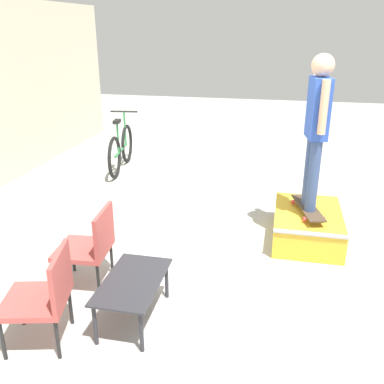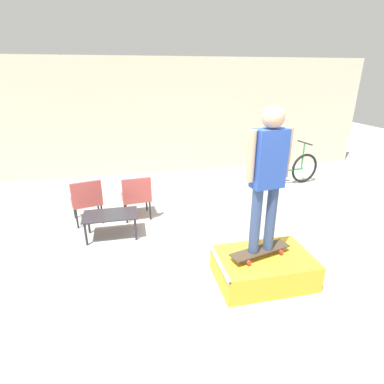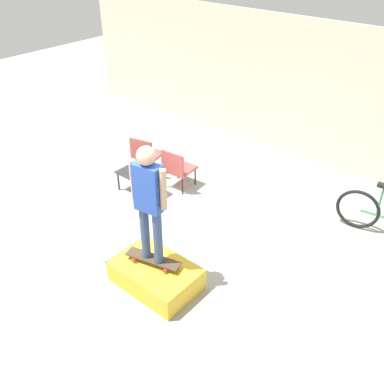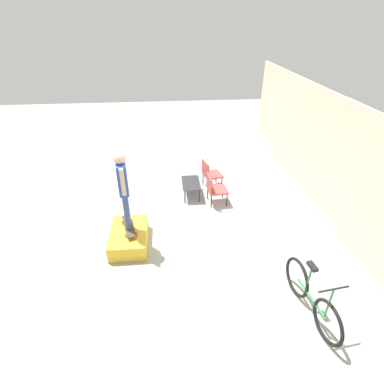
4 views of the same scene
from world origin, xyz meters
name	(u,v)px [view 1 (image 1 of 4)]	position (x,y,z in m)	size (l,w,h in m)	color
ground_plane	(251,268)	(0.00, 0.00, 0.00)	(24.00, 24.00, 0.00)	#A8A8A3
skate_ramp_box	(307,225)	(0.88, -0.62, 0.18)	(1.27, 0.82, 0.39)	gold
skateboard_on_ramp	(308,208)	(0.82, -0.61, 0.45)	(0.87, 0.41, 0.07)	#473828
person_skater	(317,120)	(0.82, -0.61, 1.54)	(0.56, 0.26, 1.82)	#384C7A
coffee_table	(133,285)	(-1.13, 0.99, 0.37)	(0.89, 0.51, 0.42)	#2D2D33
patio_chair_left	(45,293)	(-1.56, 1.60, 0.48)	(0.63, 0.63, 0.86)	black
patio_chair_right	(91,244)	(-0.67, 1.60, 0.48)	(0.56, 0.56, 0.86)	black
bicycle	(121,149)	(3.07, 2.71, 0.40)	(1.71, 0.52, 1.05)	black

